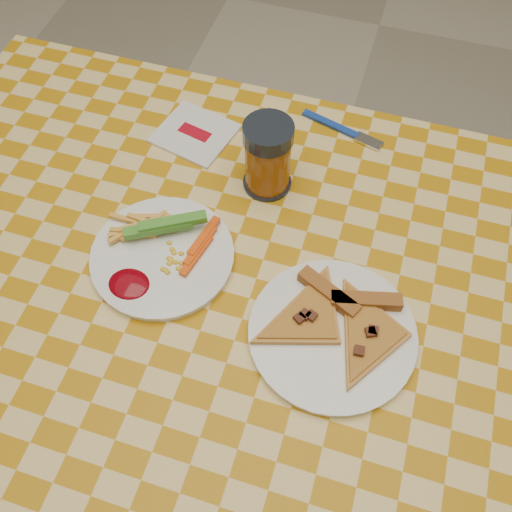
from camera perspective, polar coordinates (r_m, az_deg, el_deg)
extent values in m
plane|color=beige|center=(1.55, -0.38, -17.53)|extent=(8.00, 8.00, 0.00)
cylinder|color=silver|center=(1.50, -16.47, 5.07)|extent=(0.06, 0.06, 0.71)
cube|color=brown|center=(0.86, -0.65, -5.06)|extent=(1.20, 0.80, 0.04)
cylinder|color=white|center=(0.88, -9.31, -0.10)|extent=(0.26, 0.26, 0.01)
cylinder|color=white|center=(0.82, 7.61, -7.77)|extent=(0.24, 0.24, 0.01)
cube|color=#1A600F|center=(0.88, -9.04, 3.07)|extent=(0.11, 0.08, 0.02)
cube|color=#EE4C0A|center=(0.87, -5.59, 0.97)|extent=(0.07, 0.09, 0.02)
ellipsoid|color=maroon|center=(0.86, -12.57, -2.77)|extent=(0.06, 0.05, 0.01)
cube|color=#A85F26|center=(0.82, 7.27, -3.73)|extent=(0.10, 0.06, 0.02)
cube|color=#A85F26|center=(0.83, 10.94, -4.47)|extent=(0.10, 0.05, 0.02)
cylinder|color=black|center=(0.96, 1.12, 7.39)|extent=(0.08, 0.08, 0.01)
cylinder|color=brown|center=(0.92, 1.17, 9.36)|extent=(0.07, 0.07, 0.11)
cylinder|color=black|center=(0.88, 1.24, 12.19)|extent=(0.08, 0.08, 0.03)
cube|color=silver|center=(1.04, -6.13, 12.08)|extent=(0.15, 0.14, 0.01)
cube|color=#A8091A|center=(1.04, -6.15, 12.21)|extent=(0.06, 0.04, 0.00)
cube|color=#153896|center=(1.06, 7.43, 12.98)|extent=(0.11, 0.04, 0.01)
cube|color=silver|center=(1.04, 11.20, 11.20)|extent=(0.05, 0.03, 0.00)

